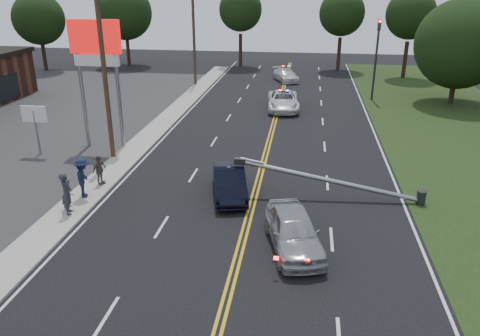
% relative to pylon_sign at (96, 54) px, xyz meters
% --- Properties ---
extents(ground, '(120.00, 120.00, 0.00)m').
position_rel_pylon_sign_xyz_m(ground, '(10.50, -14.00, -6.00)').
color(ground, black).
rests_on(ground, ground).
extents(sidewalk, '(1.80, 70.00, 0.12)m').
position_rel_pylon_sign_xyz_m(sidewalk, '(2.10, -4.00, -5.94)').
color(sidewalk, '#A9A398').
rests_on(sidewalk, ground).
extents(centerline_yellow, '(0.36, 80.00, 0.00)m').
position_rel_pylon_sign_xyz_m(centerline_yellow, '(10.50, -4.00, -5.99)').
color(centerline_yellow, gold).
rests_on(centerline_yellow, ground).
extents(pylon_sign, '(3.20, 0.35, 8.00)m').
position_rel_pylon_sign_xyz_m(pylon_sign, '(0.00, 0.00, 0.00)').
color(pylon_sign, gray).
rests_on(pylon_sign, ground).
extents(small_sign, '(1.60, 0.14, 3.10)m').
position_rel_pylon_sign_xyz_m(small_sign, '(-3.50, -2.00, -3.66)').
color(small_sign, gray).
rests_on(small_sign, ground).
extents(traffic_signal, '(0.28, 0.41, 7.05)m').
position_rel_pylon_sign_xyz_m(traffic_signal, '(18.80, 16.00, -1.79)').
color(traffic_signal, '#2D2D30').
rests_on(traffic_signal, ground).
extents(fallen_streetlight, '(9.36, 0.44, 1.91)m').
position_rel_pylon_sign_xyz_m(fallen_streetlight, '(14.69, -6.00, -5.08)').
color(fallen_streetlight, '#2D2D30').
rests_on(fallen_streetlight, ground).
extents(utility_pole_mid, '(1.60, 0.28, 10.00)m').
position_rel_pylon_sign_xyz_m(utility_pole_mid, '(1.30, -2.00, -0.91)').
color(utility_pole_mid, '#382619').
rests_on(utility_pole_mid, ground).
extents(utility_pole_far, '(1.60, 0.28, 10.00)m').
position_rel_pylon_sign_xyz_m(utility_pole_far, '(1.30, 20.00, -0.91)').
color(utility_pole_far, '#382619').
rests_on(utility_pole_far, ground).
extents(tree_4, '(5.96, 5.96, 9.01)m').
position_rel_pylon_sign_xyz_m(tree_4, '(-18.70, 25.85, 0.02)').
color(tree_4, black).
rests_on(tree_4, ground).
extents(tree_5, '(6.68, 6.68, 9.86)m').
position_rel_pylon_sign_xyz_m(tree_5, '(-10.06, 30.98, 0.51)').
color(tree_5, black).
rests_on(tree_5, ground).
extents(tree_6, '(5.28, 5.28, 9.54)m').
position_rel_pylon_sign_xyz_m(tree_6, '(4.28, 32.43, 0.88)').
color(tree_6, black).
rests_on(tree_6, ground).
extents(tree_7, '(5.32, 5.32, 9.32)m').
position_rel_pylon_sign_xyz_m(tree_7, '(16.49, 31.39, 0.64)').
color(tree_7, black).
rests_on(tree_7, ground).
extents(tree_8, '(5.32, 5.32, 9.47)m').
position_rel_pylon_sign_xyz_m(tree_8, '(23.54, 27.40, 0.79)').
color(tree_8, black).
rests_on(tree_8, ground).
extents(tree_9, '(7.57, 7.57, 8.91)m').
position_rel_pylon_sign_xyz_m(tree_9, '(25.61, 15.63, -0.87)').
color(tree_9, black).
rests_on(tree_9, ground).
extents(crashed_sedan, '(2.51, 4.65, 1.45)m').
position_rel_pylon_sign_xyz_m(crashed_sedan, '(9.24, -6.32, -5.27)').
color(crashed_sedan, black).
rests_on(crashed_sedan, ground).
extents(waiting_sedan, '(2.96, 4.96, 1.58)m').
position_rel_pylon_sign_xyz_m(waiting_sedan, '(12.61, -10.90, -5.21)').
color(waiting_sedan, '#A5A6AD').
rests_on(waiting_sedan, ground).
extents(emergency_a, '(3.01, 5.68, 1.52)m').
position_rel_pylon_sign_xyz_m(emergency_a, '(10.94, 11.20, -5.24)').
color(emergency_a, silver).
rests_on(emergency_a, ground).
extents(emergency_b, '(3.42, 4.88, 1.31)m').
position_rel_pylon_sign_xyz_m(emergency_b, '(10.52, 23.43, -5.34)').
color(emergency_b, silver).
rests_on(emergency_b, ground).
extents(bystander_a, '(0.74, 0.86, 2.00)m').
position_rel_pylon_sign_xyz_m(bystander_a, '(2.27, -9.53, -4.88)').
color(bystander_a, '#2A2B32').
rests_on(bystander_a, sidewalk).
extents(bystander_b, '(0.76, 0.88, 1.54)m').
position_rel_pylon_sign_xyz_m(bystander_b, '(2.05, -9.01, -5.11)').
color(bystander_b, '#A8A9AD').
rests_on(bystander_b, sidewalk).
extents(bystander_c, '(1.11, 1.46, 2.01)m').
position_rel_pylon_sign_xyz_m(bystander_c, '(2.19, -7.71, -4.87)').
color(bystander_c, '#161C38').
rests_on(bystander_c, sidewalk).
extents(bystander_d, '(0.65, 1.01, 1.60)m').
position_rel_pylon_sign_xyz_m(bystander_d, '(2.31, -6.13, -5.08)').
color(bystander_d, '#63524F').
rests_on(bystander_d, sidewalk).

